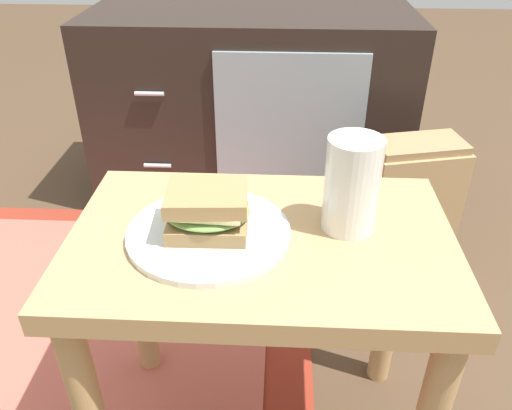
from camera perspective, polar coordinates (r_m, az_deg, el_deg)
side_table at (r=0.80m, az=0.56°, el=-8.57°), size 0.56×0.36×0.46m
tv_cabinet at (r=1.67m, az=-0.49°, el=11.00°), size 0.96×0.46×0.58m
area_rug at (r=1.39m, az=-18.52°, el=-9.72°), size 1.13×0.81×0.01m
plate at (r=0.74m, az=-5.26°, el=-3.06°), size 0.24×0.24×0.01m
sandwich_front at (r=0.72m, az=-5.41°, el=-0.60°), size 0.12×0.10×0.07m
beer_glass at (r=0.74m, az=10.55°, el=1.95°), size 0.08×0.08×0.14m
paper_bag at (r=1.37m, az=16.51°, el=-0.42°), size 0.25×0.18×0.38m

